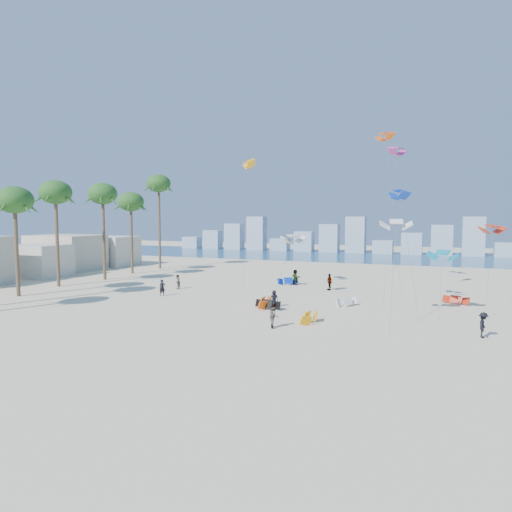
% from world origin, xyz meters
% --- Properties ---
extents(ground, '(220.00, 220.00, 0.00)m').
position_xyz_m(ground, '(0.00, 0.00, 0.00)').
color(ground, beige).
rests_on(ground, ground).
extents(ocean, '(220.00, 220.00, 0.00)m').
position_xyz_m(ocean, '(0.00, 72.00, 0.01)').
color(ocean, navy).
rests_on(ocean, ground).
extents(kitesurfer_near, '(0.73, 0.76, 1.74)m').
position_xyz_m(kitesurfer_near, '(-7.31, 14.88, 0.87)').
color(kitesurfer_near, black).
rests_on(kitesurfer_near, ground).
extents(kitesurfer_mid, '(0.98, 1.08, 1.81)m').
position_xyz_m(kitesurfer_mid, '(8.54, 5.90, 0.91)').
color(kitesurfer_mid, gray).
rests_on(kitesurfer_mid, ground).
extents(kitesurfers_far, '(36.23, 20.69, 1.90)m').
position_xyz_m(kitesurfers_far, '(8.72, 20.08, 0.89)').
color(kitesurfers_far, black).
rests_on(kitesurfers_far, ground).
extents(grounded_kites, '(21.64, 21.76, 0.90)m').
position_xyz_m(grounded_kites, '(9.00, 16.12, 0.42)').
color(grounded_kites, '#F7570D').
rests_on(grounded_kites, ground).
extents(flying_kites, '(35.78, 24.15, 18.52)m').
position_xyz_m(flying_kites, '(15.71, 21.59, 11.28)').
color(flying_kites, white).
rests_on(flying_kites, ground).
extents(palm_row, '(7.05, 44.80, 15.65)m').
position_xyz_m(palm_row, '(-21.42, 16.13, 11.73)').
color(palm_row, brown).
rests_on(palm_row, ground).
extents(beachfront_buildings, '(11.50, 43.00, 6.00)m').
position_xyz_m(beachfront_buildings, '(-33.69, 20.82, 2.67)').
color(beachfront_buildings, beige).
rests_on(beachfront_buildings, ground).
extents(distant_skyline, '(85.00, 3.00, 8.40)m').
position_xyz_m(distant_skyline, '(-1.19, 82.00, 3.09)').
color(distant_skyline, '#9EADBF').
rests_on(distant_skyline, ground).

